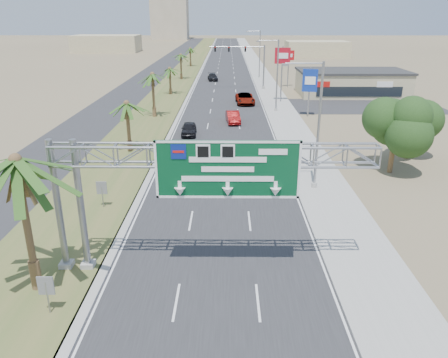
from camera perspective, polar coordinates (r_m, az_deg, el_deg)
road at (r=121.55m, az=0.24°, el=14.46°), size 12.00×300.00×0.02m
sidewalk_right at (r=121.81m, az=4.37°, el=14.44°), size 4.00×300.00×0.10m
median_grass at (r=121.99m, az=-4.62°, el=14.44°), size 7.00×300.00×0.12m
opposing_road at (r=122.80m, az=-7.98°, el=14.33°), size 8.00×300.00×0.02m
sign_gantry at (r=22.00m, az=-3.59°, el=1.73°), size 16.75×1.24×7.50m
palm_near at (r=22.08m, az=-25.59°, el=2.14°), size 5.70×5.70×8.35m
palm_row_b at (r=44.75m, az=-12.61°, el=9.52°), size 3.99×3.99×5.95m
palm_row_c at (r=60.14m, az=-9.35°, el=13.23°), size 3.99×3.99×6.75m
palm_row_d at (r=77.97m, az=-7.11°, el=14.07°), size 3.99×3.99×5.45m
palm_row_e at (r=96.69m, az=-5.68°, el=15.79°), size 3.99×3.99×6.15m
palm_row_f at (r=121.54m, az=-4.44°, el=16.63°), size 3.99×3.99×5.75m
streetlight_near at (r=34.59m, az=11.88°, el=6.02°), size 3.27×0.44×10.00m
streetlight_mid at (r=63.77m, az=6.77°, el=12.89°), size 3.27×0.44×10.00m
streetlight_far at (r=99.43m, az=4.56°, el=15.72°), size 3.27×0.44×10.00m
signal_mast at (r=83.35m, az=3.81°, el=14.90°), size 10.28×0.71×8.00m
store_building at (r=80.57m, az=16.31°, el=11.90°), size 18.00×10.00×4.00m
oak_near at (r=40.53m, az=21.61°, el=6.90°), size 4.50×4.50×6.80m
oak_far at (r=45.41m, az=23.33°, el=7.09°), size 3.50×3.50×5.60m
median_signback_a at (r=22.13m, az=-22.21°, el=-13.09°), size 0.75×0.08×2.08m
median_signback_b at (r=32.40m, az=-15.67°, el=-1.36°), size 0.75×0.08×2.08m
tower_distant at (r=262.88m, az=-7.14°, el=21.48°), size 20.00×16.00×35.00m
building_distant_left at (r=177.07m, az=-15.08°, el=16.72°), size 24.00×14.00×6.00m
building_distant_right at (r=154.06m, az=11.99°, el=16.28°), size 20.00×12.00×5.00m
car_left_lane at (r=51.20m, az=-4.61°, el=6.53°), size 1.87×4.30×1.44m
car_mid_lane at (r=57.00m, az=1.18°, el=8.08°), size 2.03×4.70×1.50m
car_right_lane at (r=69.67m, az=2.76°, el=10.44°), size 3.06×6.08×1.65m
car_far at (r=95.32m, az=-1.50°, el=13.15°), size 2.51×5.00×1.39m
pole_sign_red_near at (r=70.85m, az=7.64°, el=15.30°), size 2.40×0.36×8.62m
pole_sign_blue at (r=61.14m, az=11.16°, el=12.33°), size 2.02×0.71×6.61m
pole_sign_red_far at (r=86.55m, az=8.46°, el=15.37°), size 2.13×1.19×7.05m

